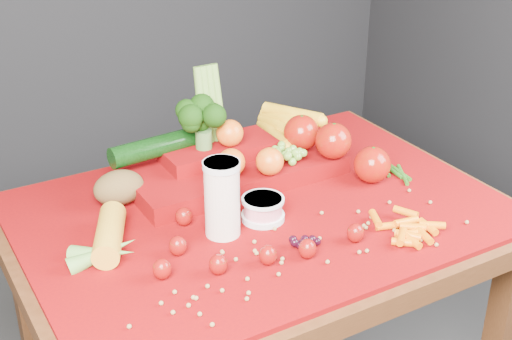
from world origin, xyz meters
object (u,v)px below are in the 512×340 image
yogurt_bowl (263,208)px  produce_mound (251,154)px  table (260,248)px  milk_glass (222,196)px

yogurt_bowl → produce_mound: (0.08, 0.19, 0.03)m
produce_mound → table: bearing=-111.9°
milk_glass → yogurt_bowl: milk_glass is taller
milk_glass → produce_mound: produce_mound is taller
milk_glass → produce_mound: bearing=47.9°
milk_glass → produce_mound: 0.28m
milk_glass → yogurt_bowl: 0.12m
table → produce_mound: (0.06, 0.15, 0.17)m
table → yogurt_bowl: 0.14m
table → milk_glass: (-0.12, -0.05, 0.20)m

